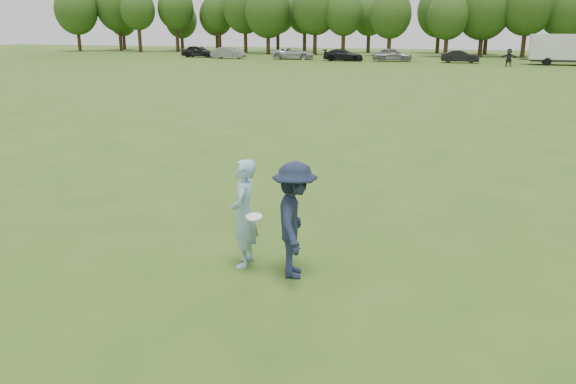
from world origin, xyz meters
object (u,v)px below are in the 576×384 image
at_px(thrower, 244,214).
at_px(player_far_d, 509,58).
at_px(defender, 295,220).
at_px(car_c, 294,53).
at_px(car_a, 199,51).
at_px(car_f, 460,57).
at_px(car_b, 228,53).
at_px(cargo_trailer, 570,48).
at_px(car_d, 343,55).
at_px(car_e, 392,55).

relative_size(thrower, player_far_d, 1.02).
height_order(thrower, defender, defender).
bearing_deg(player_far_d, car_c, 173.43).
distance_m(player_far_d, car_a, 39.15).
distance_m(car_c, car_f, 20.19).
relative_size(car_b, car_c, 0.84).
relative_size(car_a, car_f, 1.09).
bearing_deg(cargo_trailer, car_b, 179.87).
distance_m(car_b, car_c, 8.48).
relative_size(thrower, cargo_trailer, 0.21).
xyz_separation_m(car_f, cargo_trailer, (11.11, -0.45, 1.08)).
xyz_separation_m(defender, car_d, (-13.14, 59.17, -0.28)).
relative_size(defender, cargo_trailer, 0.22).
relative_size(thrower, defender, 0.97).
xyz_separation_m(thrower, car_a, (-32.45, 61.04, -0.16)).
relative_size(car_d, cargo_trailer, 0.53).
distance_m(thrower, car_e, 60.33).
bearing_deg(car_a, defender, -154.55).
bearing_deg(car_b, player_far_d, -97.45).
relative_size(player_far_d, car_d, 0.39).
bearing_deg(defender, car_d, -3.76).
xyz_separation_m(player_far_d, car_e, (-12.67, 5.38, -0.14)).
bearing_deg(car_b, car_e, -87.54).
xyz_separation_m(thrower, car_b, (-27.32, 59.26, -0.21)).
bearing_deg(car_e, car_b, 85.08).
bearing_deg(car_a, car_b, -112.28).
height_order(car_c, car_f, car_c).
bearing_deg(player_far_d, defender, -88.55).
bearing_deg(car_d, car_c, 69.90).
xyz_separation_m(player_far_d, car_d, (-18.36, 4.44, -0.23)).
xyz_separation_m(defender, car_c, (-19.90, 60.74, -0.24)).
height_order(defender, car_c, defender).
height_order(thrower, car_c, thrower).
xyz_separation_m(car_d, car_e, (5.69, 0.94, 0.10)).
bearing_deg(car_b, car_a, 71.38).
height_order(defender, car_b, defender).
height_order(defender, car_a, defender).
relative_size(thrower, car_d, 0.39).
distance_m(thrower, car_f, 59.64).
relative_size(defender, car_b, 0.44).
distance_m(car_b, car_d, 15.13).
height_order(thrower, car_d, thrower).
height_order(car_c, car_e, car_e).
bearing_deg(car_b, car_d, -90.35).
bearing_deg(thrower, car_a, -162.04).
relative_size(car_e, cargo_trailer, 0.51).
relative_size(defender, car_c, 0.37).
bearing_deg(thrower, car_b, -165.29).
bearing_deg(player_far_d, car_e, 163.87).
distance_m(defender, car_a, 69.69).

